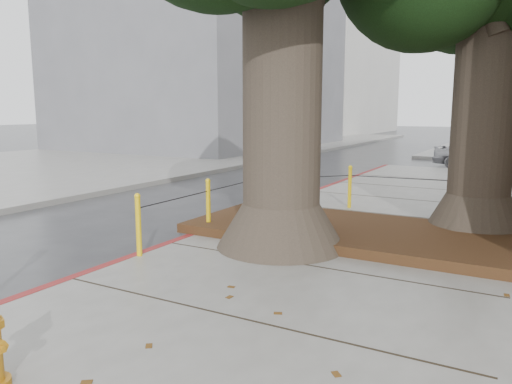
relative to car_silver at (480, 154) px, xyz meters
The scene contains 9 objects.
ground 17.33m from the car_silver, 94.01° to the right, with size 140.00×140.00×0.00m, color #28282B.
sidewalk_opposite 16.87m from the car_silver, 154.42° to the right, with size 14.00×60.00×0.15m, color slate.
curb_red 15.14m from the car_silver, 102.26° to the right, with size 0.14×26.00×0.16m, color maroon.
planter_bed 13.39m from the car_silver, 91.34° to the right, with size 6.40×2.60×0.16m, color black.
building_far_grey 17.73m from the car_silver, 163.77° to the left, with size 12.00×16.00×12.00m, color slate.
building_far_white 33.88m from the car_silver, 123.31° to the left, with size 12.00×18.00×15.00m, color silver.
bollard_ring 13.07m from the car_silver, 99.15° to the right, with size 3.79×5.39×0.95m.
car_silver is the anchor object (origin of this frame).
car_dark 10.91m from the car_silver, behind, with size 1.79×4.40×1.28m, color black.
Camera 1 is at (3.12, -4.20, 2.29)m, focal length 35.00 mm.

